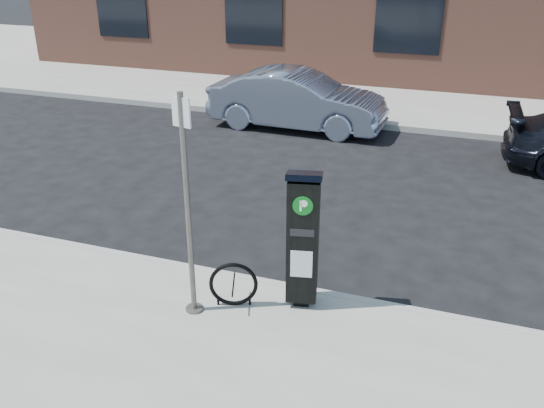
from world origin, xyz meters
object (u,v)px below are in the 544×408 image
at_px(parking_kiosk, 303,238).
at_px(sign_pole, 188,211).
at_px(car_silver, 297,100).
at_px(bike_rack, 233,285).

relative_size(parking_kiosk, sign_pole, 0.66).
relative_size(sign_pole, car_silver, 0.63).
distance_m(bike_rack, car_silver, 8.26).
bearing_deg(sign_pole, car_silver, 111.70).
height_order(parking_kiosk, car_silver, parking_kiosk).
height_order(bike_rack, car_silver, car_silver).
bearing_deg(parking_kiosk, bike_rack, -169.41).
distance_m(sign_pole, bike_rack, 1.21).
height_order(parking_kiosk, bike_rack, parking_kiosk).
relative_size(sign_pole, bike_rack, 4.51).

